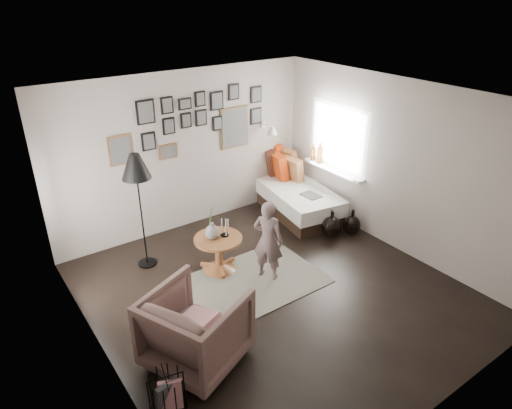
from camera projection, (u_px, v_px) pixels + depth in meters
ground at (274, 292)px, 6.17m from camera, size 4.80×4.80×0.00m
wall_back at (185, 152)px, 7.35m from camera, size 4.50×0.00×4.50m
wall_front at (451, 307)px, 3.84m from camera, size 4.50×0.00×4.50m
wall_left at (93, 265)px, 4.42m from camera, size 0.00×4.80×4.80m
wall_right at (396, 167)px, 6.77m from camera, size 0.00×4.80×4.80m
ceiling at (279, 100)px, 5.03m from camera, size 4.80×4.80×0.00m
door_left at (66, 236)px, 5.41m from camera, size 0.00×2.14×2.14m
window_right at (328, 164)px, 7.88m from camera, size 0.15×1.32×1.30m
gallery_wall at (200, 123)px, 7.29m from camera, size 2.74×0.03×1.08m
wall_sconce at (271, 130)px, 7.89m from camera, size 0.18×0.36×0.16m
rug at (253, 281)px, 6.36m from camera, size 1.91×1.34×0.01m
pedestal_table at (219, 255)px, 6.52m from camera, size 0.68×0.68×0.54m
vase at (212, 230)px, 6.30m from camera, size 0.20×0.20×0.49m
candles at (224, 228)px, 6.40m from camera, size 0.12×0.12×0.25m
daybed at (289, 190)px, 8.34m from camera, size 1.27×2.29×1.07m
magazine_on_daybed at (311, 195)px, 7.76m from camera, size 0.24×0.33×0.02m
armchair at (196, 329)px, 4.87m from camera, size 1.26×1.24×0.88m
armchair_cushion at (196, 322)px, 4.90m from camera, size 0.52×0.53×0.18m
floor_lamp at (136, 171)px, 6.12m from camera, size 0.40×0.40×1.72m
magazine_basket at (167, 394)px, 4.38m from camera, size 0.41×0.41×0.43m
demijohn_large at (331, 227)px, 7.39m from camera, size 0.33×0.33×0.49m
demijohn_small at (352, 225)px, 7.50m from camera, size 0.29×0.29×0.45m
child at (268, 240)px, 6.24m from camera, size 0.47×0.51×1.18m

